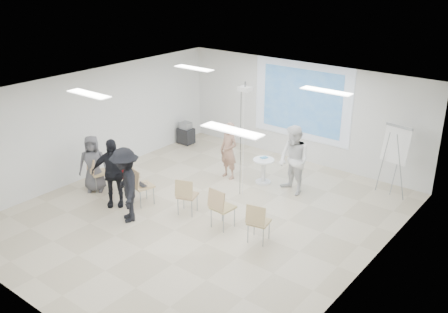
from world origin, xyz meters
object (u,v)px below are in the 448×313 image
Objects in this scene: audience_outer at (93,160)px; av_cart at (186,134)px; player_right at (294,157)px; chair_center at (186,194)px; audience_mid at (125,180)px; chair_far_left at (96,170)px; player_left at (229,147)px; laptop at (143,184)px; audience_left at (112,168)px; chair_left_inner at (140,183)px; chair_right_inner at (220,205)px; chair_right_far at (258,220)px; pedestal_table at (263,169)px; chair_left_mid at (127,174)px; flipchart_easel at (396,145)px.

av_cart is at bearing 54.00° from audience_outer.
chair_center is at bearing -96.74° from player_right.
audience_outer is (-1.92, 0.55, -0.17)m from audience_mid.
player_right is 5.19m from chair_far_left.
player_left is 3.62m from chair_far_left.
chair_center reaches higher than laptop.
audience_left is (-3.11, -3.36, -0.01)m from player_right.
audience_outer is at bearing -82.95° from av_cart.
player_right is at bearing 62.81° from chair_left_inner.
audience_outer is (-1.08, 0.23, -0.15)m from audience_left.
chair_right_inner is 0.49× the size of audience_mid.
av_cart is (-2.80, 1.29, -0.56)m from player_left.
player_right reaches higher than chair_left_inner.
player_right is at bearing 92.51° from chair_right_far.
chair_left_inner is at bearing 92.68° from laptop.
chair_right_far is 1.26× the size of av_cart.
chair_right_inner is at bearing -76.74° from pedestal_table.
chair_left_inner is at bearing -96.76° from player_left.
chair_left_mid is 2.48× the size of laptop.
player_right reaches higher than laptop.
chair_right_inner is (2.30, 0.32, 0.01)m from chair_left_inner.
audience_outer is at bearing -161.59° from audience_mid.
chair_left_mid reaches higher than laptop.
pedestal_table is 0.42× the size of player_left.
av_cart is (-2.43, 4.68, -0.68)m from audience_mid.
chair_center is 0.49× the size of flipchart_easel.
av_cart is at bearing -171.39° from player_right.
player_right is at bearing 87.07° from chair_right_inner.
chair_right_far is at bearing -20.09° from chair_center.
audience_mid is at bearing -61.78° from audience_left.
chair_center is at bearing 25.44° from chair_far_left.
player_left is at bearing 27.22° from audience_left.
chair_far_left is 2.82m from chair_center.
chair_far_left is at bearing -135.22° from flipchart_easel.
chair_center is 1.25m from laptop.
pedestal_table is 4.07m from audience_left.
flipchart_easel is (3.46, 4.06, 0.85)m from chair_center.
audience_outer reaches higher than av_cart.
flipchart_easel reaches higher than chair_right_inner.
player_left is 1.81× the size of chair_right_inner.
pedestal_table is at bearing 60.16° from chair_far_left.
flipchart_easel reaches higher than chair_right_far.
player_left is 2.02× the size of chair_left_mid.
flipchart_easel reaches higher than chair_far_left.
chair_left_mid is at bearing -113.84° from player_left.
audience_left is at bearing -70.05° from av_cart.
pedestal_table is 0.44× the size of audience_outer.
chair_center is (0.54, -2.35, -0.35)m from player_left.
audience_left is (-2.17, -3.39, 0.60)m from pedestal_table.
player_left is at bearing 118.12° from audience_mid.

